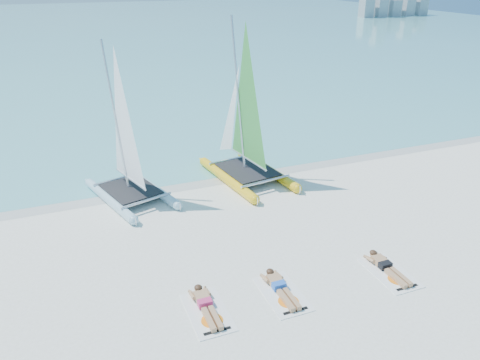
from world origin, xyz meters
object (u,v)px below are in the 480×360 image
Objects in this scene: catamaran_blue at (126,154)px; towel_b at (283,294)px; catamaran_yellow at (242,128)px; sunbather_c at (386,266)px; towel_c at (390,273)px; sunbather_b at (280,287)px; towel_a at (208,312)px; sunbather_a at (205,304)px.

towel_b is at bearing -85.96° from catamaran_blue.
catamaran_blue is 4.83m from catamaran_yellow.
catamaran_blue is 9.90m from sunbather_c.
catamaran_blue is 3.24× the size of towel_b.
towel_c is (6.14, -7.78, -1.78)m from catamaran_blue.
sunbather_c reaches higher than towel_c.
catamaran_yellow is 3.85× the size of sunbather_b.
towel_a and towel_c have the same top height.
towel_a is (-4.09, -7.88, -2.08)m from catamaran_yellow.
towel_b is at bearing -6.51° from sunbather_a.
catamaran_yellow is 8.57m from towel_c.
towel_a is 1.07× the size of sunbather_a.
sunbather_b reaches higher than towel_a.
sunbather_b is 3.33m from sunbather_c.
catamaran_blue is at bearing 111.10° from sunbather_b.
sunbather_a is at bearing 90.00° from towel_a.
catamaran_yellow is 3.59× the size of towel_b.
sunbather_b is (2.82, -7.31, -1.67)m from catamaran_blue.
sunbather_b is 3.36m from towel_c.
catamaran_blue is at bearing 176.73° from catamaran_yellow.
catamaran_yellow is at bearing -11.49° from catamaran_blue.
sunbather_c reaches higher than towel_a.
towel_b is at bearing 175.22° from towel_c.
sunbather_c is at bearing -4.78° from sunbather_b.
sunbather_c is at bearing -3.45° from sunbather_a.
catamaran_blue reaches higher than towel_b.
sunbather_c is at bearing 90.00° from towel_c.
catamaran_blue is 7.69m from towel_a.
catamaran_blue is 3.47× the size of sunbather_c.
towel_a is at bearing 176.55° from towel_c.
towel_b is 1.07× the size of sunbather_b.
sunbather_b is (-1.98, -7.73, -1.97)m from catamaran_yellow.
towel_c is at bearing -68.27° from catamaran_blue.
catamaran_yellow is 3.85× the size of sunbather_c.
sunbather_a is 1.00× the size of sunbather_c.
sunbather_a is 1.00× the size of sunbather_b.
towel_c is 1.07× the size of sunbather_c.
sunbather_a is 2.11m from sunbather_b.
sunbather_c reaches higher than towel_b.
sunbather_b is (0.00, 0.19, 0.11)m from towel_b.
catamaran_blue reaches higher than sunbather_a.
towel_b is at bearing -90.00° from sunbather_b.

